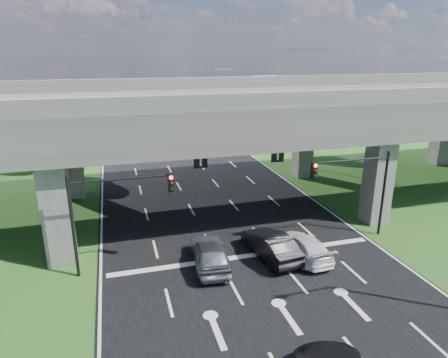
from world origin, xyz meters
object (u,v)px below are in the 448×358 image
car_silver (210,253)px  car_white (304,246)px  signal_right (358,181)px  signal_left (112,205)px  car_dark (271,245)px  streetlight_far (273,111)px  streetlight_beyond (232,96)px

car_silver → car_white: (5.88, -0.51, -0.16)m
car_silver → car_white: size_ratio=1.04×
signal_right → signal_left: (-15.65, 0.00, 0.00)m
signal_left → car_silver: 6.36m
signal_left → car_white: bearing=-7.4°
signal_left → car_dark: 9.87m
signal_right → streetlight_far: bearing=83.5°
streetlight_beyond → car_white: bearing=-100.1°
streetlight_beyond → car_dark: bearing=-103.2°
streetlight_beyond → car_dark: 38.33m
signal_left → car_silver: bearing=-10.0°
signal_left → car_dark: bearing=-5.8°
signal_right → car_silver: size_ratio=1.20×
streetlight_beyond → car_silver: streetlight_beyond is taller
signal_left → car_dark: signal_left is taller
signal_right → car_silver: (-10.29, -0.94, -3.30)m
signal_left → streetlight_far: streetlight_far is taller
streetlight_beyond → car_silver: bearing=-108.8°
signal_left → streetlight_beyond: bearing=63.6°
streetlight_far → streetlight_beyond: size_ratio=1.00×
signal_left → car_silver: size_ratio=1.20×
streetlight_beyond → car_dark: streetlight_beyond is taller
streetlight_far → car_dark: bearing=-112.4°
streetlight_beyond → car_white: 38.44m
streetlight_far → car_white: size_ratio=2.09×
streetlight_far → streetlight_beyond: 16.00m
car_dark → streetlight_beyond: bearing=-110.7°
car_dark → signal_right: bearing=-179.2°
streetlight_beyond → signal_right: bearing=-93.6°
streetlight_far → car_silver: bearing=-120.9°
car_white → signal_right: bearing=-165.6°
signal_left → car_dark: size_ratio=1.20×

